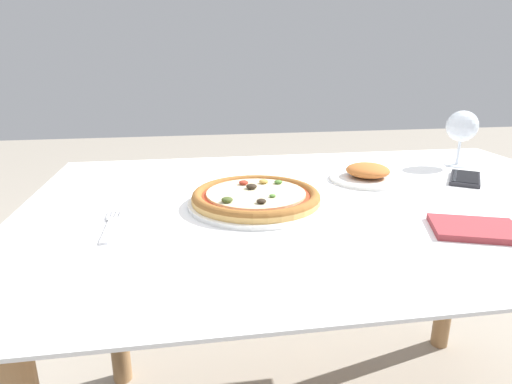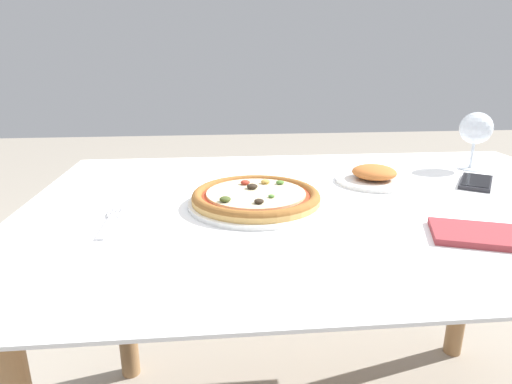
{
  "view_description": "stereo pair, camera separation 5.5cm",
  "coord_description": "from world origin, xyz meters",
  "px_view_note": "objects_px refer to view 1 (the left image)",
  "views": [
    {
      "loc": [
        -0.32,
        -0.88,
        1.02
      ],
      "look_at": [
        -0.18,
        -0.02,
        0.75
      ],
      "focal_mm": 30.0,
      "sensor_mm": 36.0,
      "label": 1
    },
    {
      "loc": [
        -0.26,
        -0.88,
        1.02
      ],
      "look_at": [
        -0.18,
        -0.02,
        0.75
      ],
      "focal_mm": 30.0,
      "sensor_mm": 36.0,
      "label": 2
    }
  ],
  "objects_px": {
    "dining_table": "(332,233)",
    "fork": "(111,225)",
    "cell_phone": "(465,178)",
    "pizza_plate": "(256,198)",
    "side_plate": "(367,174)",
    "wine_glass_far_left": "(462,127)"
  },
  "relations": [
    {
      "from": "dining_table",
      "to": "fork",
      "type": "xyz_separation_m",
      "value": [
        -0.47,
        -0.09,
        0.09
      ]
    },
    {
      "from": "dining_table",
      "to": "wine_glass_far_left",
      "type": "bearing_deg",
      "value": 27.46
    },
    {
      "from": "fork",
      "to": "cell_phone",
      "type": "distance_m",
      "value": 0.88
    },
    {
      "from": "cell_phone",
      "to": "pizza_plate",
      "type": "bearing_deg",
      "value": -169.24
    },
    {
      "from": "pizza_plate",
      "to": "wine_glass_far_left",
      "type": "bearing_deg",
      "value": 21.7
    },
    {
      "from": "fork",
      "to": "wine_glass_far_left",
      "type": "distance_m",
      "value": 0.99
    },
    {
      "from": "dining_table",
      "to": "pizza_plate",
      "type": "relative_size",
      "value": 4.66
    },
    {
      "from": "pizza_plate",
      "to": "fork",
      "type": "height_order",
      "value": "pizza_plate"
    },
    {
      "from": "pizza_plate",
      "to": "cell_phone",
      "type": "relative_size",
      "value": 1.85
    },
    {
      "from": "dining_table",
      "to": "fork",
      "type": "height_order",
      "value": "fork"
    },
    {
      "from": "pizza_plate",
      "to": "dining_table",
      "type": "bearing_deg",
      "value": 5.02
    },
    {
      "from": "dining_table",
      "to": "pizza_plate",
      "type": "distance_m",
      "value": 0.21
    },
    {
      "from": "dining_table",
      "to": "fork",
      "type": "distance_m",
      "value": 0.49
    },
    {
      "from": "dining_table",
      "to": "fork",
      "type": "relative_size",
      "value": 8.06
    },
    {
      "from": "cell_phone",
      "to": "side_plate",
      "type": "xyz_separation_m",
      "value": [
        -0.25,
        0.04,
        0.01
      ]
    },
    {
      "from": "pizza_plate",
      "to": "side_plate",
      "type": "xyz_separation_m",
      "value": [
        0.32,
        0.15,
        -0.0
      ]
    },
    {
      "from": "dining_table",
      "to": "pizza_plate",
      "type": "height_order",
      "value": "pizza_plate"
    },
    {
      "from": "dining_table",
      "to": "wine_glass_far_left",
      "type": "height_order",
      "value": "wine_glass_far_left"
    },
    {
      "from": "pizza_plate",
      "to": "fork",
      "type": "bearing_deg",
      "value": -165.92
    },
    {
      "from": "side_plate",
      "to": "fork",
      "type": "bearing_deg",
      "value": -160.14
    },
    {
      "from": "fork",
      "to": "cell_phone",
      "type": "height_order",
      "value": "cell_phone"
    },
    {
      "from": "dining_table",
      "to": "wine_glass_far_left",
      "type": "relative_size",
      "value": 8.44
    }
  ]
}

